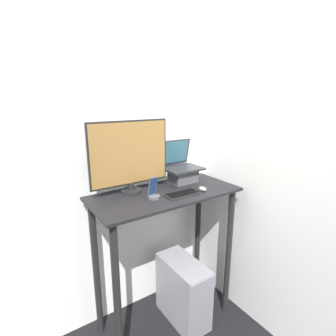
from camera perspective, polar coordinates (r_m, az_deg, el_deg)
wall_back at (r=2.13m, az=-5.51°, el=1.76°), size 6.00×0.05×2.60m
wall_side_right at (r=2.09m, az=17.94°, el=0.82°), size 0.05×6.00×2.60m
desk at (r=2.03m, az=-0.52°, el=-13.00°), size 1.09×0.50×1.12m
laptop at (r=2.12m, az=3.00°, el=-0.59°), size 0.30×0.26×0.33m
monitor at (r=1.85m, az=-8.30°, el=2.51°), size 0.60×0.15×0.52m
keyboard at (r=1.86m, az=3.17°, el=-5.68°), size 0.26×0.11×0.02m
mouse at (r=1.95m, az=7.52°, el=-4.53°), size 0.04×0.07×0.03m
cell_phone at (r=1.79m, az=-3.17°, el=-5.42°), size 0.08×0.08×0.15m
computer_tower at (r=2.36m, az=3.32°, el=-25.15°), size 0.24×0.47×0.53m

